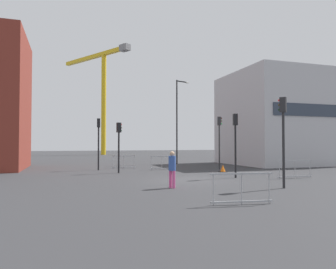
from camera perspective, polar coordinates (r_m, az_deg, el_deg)
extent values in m
plane|color=#333335|center=(18.40, 3.82, -8.12)|extent=(160.00, 160.00, 0.00)
cube|color=#B7B7BC|center=(34.64, 19.60, 2.59)|extent=(10.48, 9.44, 9.16)
cube|color=#2D3847|center=(31.05, 24.94, 3.97)|extent=(8.80, 0.08, 1.10)
cylinder|color=gold|center=(61.12, -11.46, 5.20)|extent=(0.90, 0.90, 18.66)
cube|color=gold|center=(65.44, -13.19, 13.43)|extent=(10.28, 15.68, 0.70)
cube|color=slate|center=(58.78, -7.74, 15.16)|extent=(1.98, 2.16, 1.10)
cylinder|color=black|center=(32.76, 1.60, 2.30)|extent=(0.14, 0.14, 8.67)
cube|color=black|center=(33.73, 2.49, 9.45)|extent=(1.29, 0.52, 0.10)
ellipsoid|color=silver|center=(34.14, 3.37, 9.28)|extent=(0.44, 0.24, 0.16)
cylinder|color=#2D2D30|center=(26.16, 9.18, -2.27)|extent=(0.12, 0.12, 3.57)
cube|color=#2D2D30|center=(26.22, 9.16, 2.40)|extent=(0.36, 0.35, 0.70)
sphere|color=#390605|center=(26.23, 9.54, 2.88)|extent=(0.11, 0.11, 0.11)
sphere|color=#3C2905|center=(26.21, 9.54, 2.40)|extent=(0.11, 0.11, 0.11)
sphere|color=green|center=(26.20, 9.55, 1.92)|extent=(0.11, 0.11, 0.11)
cylinder|color=black|center=(19.78, 12.00, -2.99)|extent=(0.12, 0.12, 3.20)
cube|color=black|center=(19.83, 11.96, 2.64)|extent=(0.30, 0.33, 0.70)
sphere|color=#390605|center=(20.01, 11.81, 3.23)|extent=(0.11, 0.11, 0.11)
sphere|color=#3C2905|center=(20.00, 11.82, 2.60)|extent=(0.11, 0.11, 0.11)
sphere|color=green|center=(19.98, 11.82, 1.97)|extent=(0.11, 0.11, 0.11)
cylinder|color=black|center=(25.58, -12.36, -2.50)|extent=(0.12, 0.12, 3.36)
cube|color=black|center=(25.63, -12.33, 2.04)|extent=(0.27, 0.31, 0.70)
sphere|color=red|center=(25.82, -12.31, 2.50)|extent=(0.11, 0.11, 0.11)
sphere|color=#3C2905|center=(25.80, -12.32, 2.02)|extent=(0.11, 0.11, 0.11)
sphere|color=#07330F|center=(25.79, -12.32, 1.53)|extent=(0.11, 0.11, 0.11)
cylinder|color=black|center=(22.77, -8.82, -3.24)|extent=(0.12, 0.12, 2.87)
cube|color=black|center=(22.79, -8.80, 1.24)|extent=(0.33, 0.30, 0.70)
sphere|color=red|center=(22.87, -8.40, 1.78)|extent=(0.11, 0.11, 0.11)
sphere|color=#3C2905|center=(22.86, -8.40, 1.23)|extent=(0.11, 0.11, 0.11)
sphere|color=#07330F|center=(22.85, -8.40, 0.68)|extent=(0.11, 0.11, 0.11)
cylinder|color=#232326|center=(15.77, 20.00, -2.65)|extent=(0.12, 0.12, 3.54)
cube|color=#232326|center=(15.87, 19.92, 5.03)|extent=(0.36, 0.37, 0.70)
sphere|color=red|center=(15.94, 19.30, 5.79)|extent=(0.11, 0.11, 0.11)
sphere|color=#3C2905|center=(15.91, 19.31, 5.01)|extent=(0.11, 0.11, 0.11)
sphere|color=#07330F|center=(15.89, 19.31, 4.22)|extent=(0.11, 0.11, 0.11)
cylinder|color=#D14C8C|center=(14.92, 1.05, -8.06)|extent=(0.14, 0.14, 0.82)
cylinder|color=#D14C8C|center=(15.04, 0.45, -8.01)|extent=(0.14, 0.14, 0.82)
cylinder|color=#33519E|center=(14.91, 0.75, -5.18)|extent=(0.34, 0.34, 0.68)
sphere|color=tan|center=(14.89, 0.75, -3.45)|extent=(0.22, 0.22, 0.22)
cube|color=#9EA0A5|center=(11.18, 13.04, -6.86)|extent=(2.21, 0.38, 0.06)
cube|color=#9EA0A5|center=(11.31, 13.07, -11.66)|extent=(2.21, 0.38, 0.06)
cylinder|color=#9EA0A5|center=(10.90, 8.13, -9.80)|extent=(0.04, 0.04, 1.05)
cylinder|color=#9EA0A5|center=(11.24, 13.06, -9.52)|extent=(0.04, 0.04, 1.05)
cylinder|color=#9EA0A5|center=(11.65, 17.66, -9.20)|extent=(0.04, 0.04, 1.05)
cube|color=#9EA0A5|center=(27.09, -7.94, -3.80)|extent=(1.94, 0.33, 0.06)
cube|color=#9EA0A5|center=(27.14, -7.95, -5.81)|extent=(1.94, 0.33, 0.06)
cylinder|color=#9EA0A5|center=(27.10, -9.81, -4.91)|extent=(0.04, 0.04, 1.05)
cylinder|color=#9EA0A5|center=(27.11, -7.95, -4.91)|extent=(0.04, 0.04, 1.05)
cylinder|color=#9EA0A5|center=(27.16, -6.09, -4.91)|extent=(0.04, 0.04, 1.05)
cube|color=#9EA0A5|center=(20.63, 21.79, -4.38)|extent=(2.40, 0.13, 0.06)
cube|color=#9EA0A5|center=(20.69, 21.82, -7.01)|extent=(2.40, 0.13, 0.06)
cylinder|color=#9EA0A5|center=(20.02, 19.35, -6.00)|extent=(0.04, 0.04, 1.05)
cylinder|color=#9EA0A5|center=(20.66, 21.80, -5.83)|extent=(0.04, 0.04, 1.05)
cylinder|color=#9EA0A5|center=(21.34, 24.10, -5.67)|extent=(0.04, 0.04, 1.05)
cube|color=#9EA0A5|center=(25.41, -1.11, -3.96)|extent=(1.93, 0.08, 0.06)
cube|color=#9EA0A5|center=(25.46, -1.11, -6.10)|extent=(1.93, 0.08, 0.06)
cylinder|color=#9EA0A5|center=(25.21, -3.02, -5.17)|extent=(0.04, 0.04, 1.05)
cylinder|color=#9EA0A5|center=(25.43, -1.11, -5.14)|extent=(0.04, 0.04, 1.05)
cylinder|color=#9EA0A5|center=(25.69, 0.76, -5.11)|extent=(0.04, 0.04, 1.05)
cube|color=black|center=(23.74, 9.81, -6.60)|extent=(0.52, 0.52, 0.03)
cone|color=orange|center=(23.72, 9.81, -6.01)|extent=(0.40, 0.40, 0.52)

